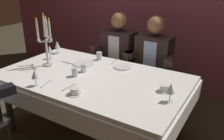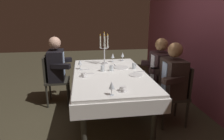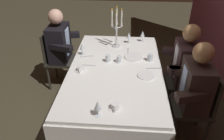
{
  "view_description": "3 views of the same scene",
  "coord_description": "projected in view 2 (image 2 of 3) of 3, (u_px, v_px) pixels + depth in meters",
  "views": [
    {
      "loc": [
        1.33,
        -1.79,
        1.72
      ],
      "look_at": [
        0.25,
        -0.01,
        0.86
      ],
      "focal_mm": 38.47,
      "sensor_mm": 36.0,
      "label": 1
    },
    {
      "loc": [
        2.93,
        -0.41,
        1.64
      ],
      "look_at": [
        0.18,
        0.0,
        0.84
      ],
      "focal_mm": 32.19,
      "sensor_mm": 36.0,
      "label": 2
    },
    {
      "loc": [
        2.3,
        0.14,
        2.13
      ],
      "look_at": [
        0.28,
        -0.02,
        0.88
      ],
      "focal_mm": 35.61,
      "sensor_mm": 36.0,
      "label": 3
    }
  ],
  "objects": [
    {
      "name": "dining_table",
      "position": [
        110.0,
        80.0,
        3.12
      ],
      "size": [
        1.94,
        1.14,
        0.74
      ],
      "color": "white",
      "rests_on": "ground_plane"
    },
    {
      "name": "dinner_plate_1",
      "position": [
        121.0,
        68.0,
        3.38
      ],
      "size": [
        0.25,
        0.25,
        0.01
      ],
      "primitive_type": "cylinder",
      "color": "white",
      "rests_on": "dining_table"
    },
    {
      "name": "wine_glass_2",
      "position": [
        113.0,
        56.0,
        3.77
      ],
      "size": [
        0.07,
        0.07,
        0.16
      ],
      "color": "silver",
      "rests_on": "dining_table"
    },
    {
      "name": "seated_diner_0",
      "position": [
        56.0,
        65.0,
        3.59
      ],
      "size": [
        0.63,
        0.48,
        1.24
      ],
      "color": "#302F28",
      "rests_on": "ground_plane"
    },
    {
      "name": "fork_2",
      "position": [
        89.0,
        74.0,
        3.06
      ],
      "size": [
        0.03,
        0.17,
        0.01
      ],
      "primitive_type": "cube",
      "rotation": [
        0.0,
        0.0,
        1.52
      ],
      "color": "#B7B7BC",
      "rests_on": "dining_table"
    },
    {
      "name": "knife_0",
      "position": [
        139.0,
        72.0,
        3.16
      ],
      "size": [
        0.04,
        0.19,
        0.01
      ],
      "primitive_type": "cube",
      "rotation": [
        0.0,
        0.0,
        1.71
      ],
      "color": "#B7B7BC",
      "rests_on": "dining_table"
    },
    {
      "name": "fork_3",
      "position": [
        115.0,
        65.0,
        3.55
      ],
      "size": [
        0.17,
        0.02,
        0.01
      ],
      "primitive_type": "cube",
      "rotation": [
        0.0,
        0.0,
        -0.01
      ],
      "color": "#B7B7BC",
      "rests_on": "dining_table"
    },
    {
      "name": "water_tumbler_1",
      "position": [
        103.0,
        68.0,
        3.19
      ],
      "size": [
        0.06,
        0.06,
        0.09
      ],
      "primitive_type": "cylinder",
      "color": "silver",
      "rests_on": "dining_table"
    },
    {
      "name": "wine_glass_0",
      "position": [
        123.0,
        55.0,
        3.86
      ],
      "size": [
        0.07,
        0.07,
        0.16
      ],
      "color": "silver",
      "rests_on": "dining_table"
    },
    {
      "name": "back_wall",
      "position": [
        214.0,
        32.0,
        3.16
      ],
      "size": [
        6.0,
        0.12,
        2.7
      ],
      "primitive_type": "cube",
      "color": "#8C4354",
      "rests_on": "ground_plane"
    },
    {
      "name": "coffee_cup_0",
      "position": [
        84.0,
        75.0,
        2.92
      ],
      "size": [
        0.13,
        0.12,
        0.06
      ],
      "color": "white",
      "rests_on": "dining_table"
    },
    {
      "name": "wine_glass_1",
      "position": [
        112.0,
        86.0,
        2.24
      ],
      "size": [
        0.07,
        0.07,
        0.16
      ],
      "color": "silver",
      "rests_on": "dining_table"
    },
    {
      "name": "ground_plane",
      "position": [
        110.0,
        116.0,
        3.29
      ],
      "size": [
        12.0,
        12.0,
        0.0
      ],
      "primitive_type": "plane",
      "color": "#3F3928"
    },
    {
      "name": "seated_diner_2",
      "position": [
        173.0,
        77.0,
        2.92
      ],
      "size": [
        0.63,
        0.48,
        1.24
      ],
      "color": "#302F28",
      "rests_on": "ground_plane"
    },
    {
      "name": "candelabra",
      "position": [
        104.0,
        50.0,
        3.57
      ],
      "size": [
        0.15,
        0.17,
        0.58
      ],
      "color": "silver",
      "rests_on": "dining_table"
    },
    {
      "name": "wine_glass_3",
      "position": [
        80.0,
        62.0,
        3.28
      ],
      "size": [
        0.07,
        0.07,
        0.16
      ],
      "color": "silver",
      "rests_on": "dining_table"
    },
    {
      "name": "coffee_cup_1",
      "position": [
        123.0,
        89.0,
        2.38
      ],
      "size": [
        0.13,
        0.12,
        0.06
      ],
      "color": "white",
      "rests_on": "dining_table"
    },
    {
      "name": "seated_diner_1",
      "position": [
        160.0,
        68.0,
        3.4
      ],
      "size": [
        0.63,
        0.48,
        1.24
      ],
      "color": "#302F28",
      "rests_on": "ground_plane"
    },
    {
      "name": "dinner_plate_0",
      "position": [
        136.0,
        75.0,
        2.99
      ],
      "size": [
        0.2,
        0.2,
        0.01
      ],
      "primitive_type": "cylinder",
      "color": "white",
      "rests_on": "dining_table"
    },
    {
      "name": "water_tumbler_0",
      "position": [
        111.0,
        68.0,
        3.21
      ],
      "size": [
        0.06,
        0.06,
        0.09
      ],
      "primitive_type": "cylinder",
      "color": "silver",
      "rests_on": "dining_table"
    },
    {
      "name": "water_tumbler_2",
      "position": [
        134.0,
        66.0,
        3.33
      ],
      "size": [
        0.07,
        0.07,
        0.09
      ],
      "primitive_type": "cylinder",
      "color": "silver",
      "rests_on": "dining_table"
    },
    {
      "name": "spoon_1",
      "position": [
        84.0,
        70.0,
        3.27
      ],
      "size": [
        0.06,
        0.17,
        0.01
      ],
      "primitive_type": "cube",
      "rotation": [
        0.0,
        0.0,
        1.79
      ],
      "color": "#B7B7BC",
      "rests_on": "dining_table"
    }
  ]
}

